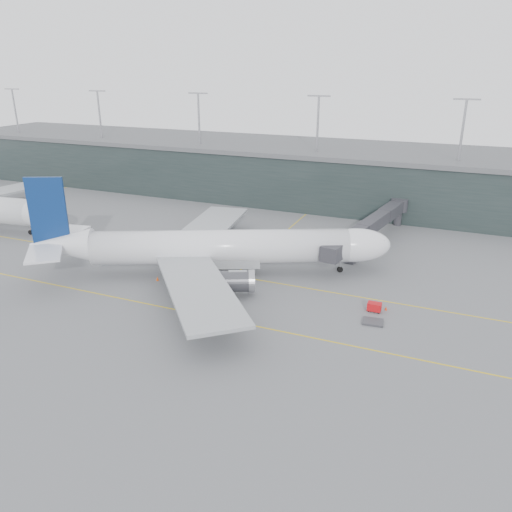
% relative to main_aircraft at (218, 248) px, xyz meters
% --- Properties ---
extents(ground, '(320.00, 320.00, 0.00)m').
position_rel_main_aircraft_xyz_m(ground, '(-2.09, 4.17, -5.19)').
color(ground, '#545459').
rests_on(ground, ground).
extents(taxiline_a, '(160.00, 0.25, 0.02)m').
position_rel_main_aircraft_xyz_m(taxiline_a, '(-2.09, 0.17, -5.18)').
color(taxiline_a, gold).
rests_on(taxiline_a, ground).
extents(taxiline_b, '(160.00, 0.25, 0.02)m').
position_rel_main_aircraft_xyz_m(taxiline_b, '(-2.09, -15.83, -5.18)').
color(taxiline_b, gold).
rests_on(taxiline_b, ground).
extents(taxiline_lead_main, '(0.25, 60.00, 0.02)m').
position_rel_main_aircraft_xyz_m(taxiline_lead_main, '(2.91, 24.17, -5.18)').
color(taxiline_lead_main, gold).
rests_on(taxiline_lead_main, ground).
extents(taxiline_lead_adj, '(0.25, 60.00, 0.02)m').
position_rel_main_aircraft_xyz_m(taxiline_lead_adj, '(-77.09, 24.17, -5.18)').
color(taxiline_lead_adj, gold).
rests_on(taxiline_lead_adj, ground).
extents(terminal, '(240.00, 36.00, 29.00)m').
position_rel_main_aircraft_xyz_m(terminal, '(-2.09, 62.16, 2.43)').
color(terminal, '#1E2928').
rests_on(terminal, ground).
extents(main_aircraft, '(62.64, 57.65, 18.49)m').
position_rel_main_aircraft_xyz_m(main_aircraft, '(0.00, 0.00, 0.00)').
color(main_aircraft, silver).
rests_on(main_aircraft, ground).
extents(jet_bridge, '(10.45, 42.88, 6.54)m').
position_rel_main_aircraft_xyz_m(jet_bridge, '(22.59, 28.72, -0.29)').
color(jet_bridge, '#2E2E33').
rests_on(jet_bridge, ground).
extents(gse_cart, '(2.16, 1.38, 1.46)m').
position_rel_main_aircraft_xyz_m(gse_cart, '(29.47, -4.14, -4.37)').
color(gse_cart, '#B60D12').
rests_on(gse_cart, ground).
extents(baggage_dolly, '(3.29, 2.75, 0.30)m').
position_rel_main_aircraft_xyz_m(baggage_dolly, '(30.01, -8.02, -5.01)').
color(baggage_dolly, '#323237').
rests_on(baggage_dolly, ground).
extents(uld_a, '(2.42, 2.05, 2.00)m').
position_rel_main_aircraft_xyz_m(uld_a, '(-6.80, 13.64, -4.14)').
color(uld_a, '#3C3C41').
rests_on(uld_a, ground).
extents(uld_b, '(2.10, 1.74, 1.79)m').
position_rel_main_aircraft_xyz_m(uld_b, '(-4.18, 16.11, -4.25)').
color(uld_b, '#3C3C41').
rests_on(uld_b, ground).
extents(uld_c, '(2.52, 2.21, 1.97)m').
position_rel_main_aircraft_xyz_m(uld_c, '(-1.54, 15.44, -4.15)').
color(uld_c, '#3C3C41').
rests_on(uld_c, ground).
extents(cone_nose, '(0.42, 0.42, 0.67)m').
position_rel_main_aircraft_xyz_m(cone_nose, '(31.14, -2.99, -4.85)').
color(cone_nose, red).
rests_on(cone_nose, ground).
extents(cone_wing_stbd, '(0.47, 0.47, 0.75)m').
position_rel_main_aircraft_xyz_m(cone_wing_stbd, '(6.18, -13.91, -4.81)').
color(cone_wing_stbd, orange).
rests_on(cone_wing_stbd, ground).
extents(cone_wing_port, '(0.47, 0.47, 0.75)m').
position_rel_main_aircraft_xyz_m(cone_wing_port, '(7.06, 16.64, -4.81)').
color(cone_wing_port, '#F95C0D').
rests_on(cone_wing_port, ground).
extents(cone_tail, '(0.50, 0.50, 0.79)m').
position_rel_main_aircraft_xyz_m(cone_tail, '(-8.87, -7.16, -4.79)').
color(cone_tail, '#CE430B').
rests_on(cone_tail, ground).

